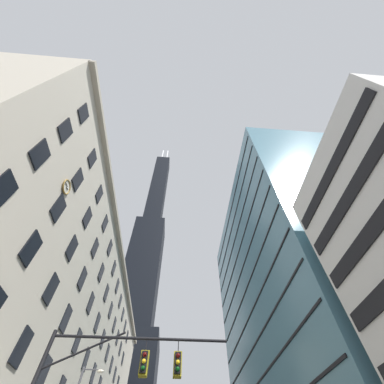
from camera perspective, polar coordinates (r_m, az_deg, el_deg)
station_building at (r=43.80m, az=-30.14°, el=-29.77°), size 13.00×67.47×29.64m
dark_skyscraper at (r=115.25m, az=-12.65°, el=-22.79°), size 22.17×22.17×192.34m
glass_office_midrise at (r=48.04m, az=22.58°, el=-21.99°), size 16.25×40.56×47.30m
traffic_signal_mast at (r=14.39m, az=-17.89°, el=-36.67°), size 9.03×0.63×7.10m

